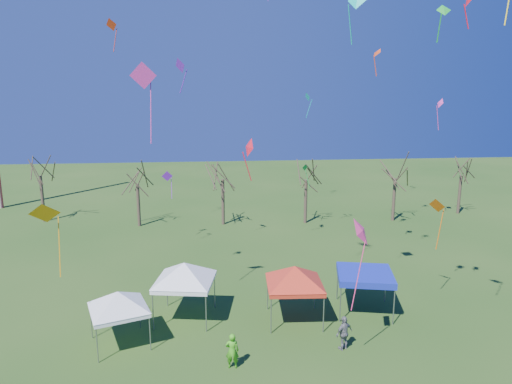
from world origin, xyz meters
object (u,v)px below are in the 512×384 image
Objects in this scene: tree_3 at (306,164)px; tent_blue at (365,275)px; tree_2 at (222,163)px; person_green at (232,351)px; tent_white_west at (118,295)px; tent_red at (295,270)px; tree_0 at (39,159)px; tree_4 at (396,163)px; tree_5 at (462,162)px; person_grey at (344,333)px; tent_white_mid at (184,266)px; tree_1 at (136,169)px.

tent_blue is (-0.61, -19.74, -3.77)m from tree_3.
tree_2 reaches higher than person_green.
tent_white_west is 9.68m from tent_red.
tent_blue is at bearing 8.63° from tent_red.
tree_2 is at bearing -9.24° from tree_0.
tree_0 reaches higher than tree_4.
tree_5 reaches higher than tent_red.
person_grey is at bearing -128.81° from tree_5.
tent_red reaches higher than tent_white_west.
person_green is at bearing -109.59° from tree_3.
tree_0 is 1.07× the size of tree_3.
tent_white_mid is 1.16× the size of tent_blue.
person_grey is (5.79, 1.03, 0.02)m from person_green.
tree_2 is at bearing -85.24° from person_green.
tent_white_mid is at bearing -120.04° from tree_3.
tree_0 is 35.22m from tent_blue.
tree_2 is at bearing 81.78° from tent_white_mid.
tent_blue reaches higher than person_grey.
tent_white_west is (-32.22, -24.06, -2.97)m from tree_5.
tent_white_west is (12.35, -25.38, -3.72)m from tree_0.
tent_white_west is at bearing -170.62° from tent_blue.
tree_4 is at bearing -146.24° from person_grey.
tent_blue is at bearing -116.75° from tree_4.
tent_blue is at bearing -149.89° from person_grey.
tent_blue is 4.86m from person_grey.
tree_3 is 1.00× the size of tree_4.
tent_white_west is 2.01× the size of person_grey.
tree_1 is at bearing 178.15° from tree_2.
tent_blue is at bearing -1.44° from tent_white_mid.
tree_4 is 28.45m from tent_white_mid.
tree_0 is 44.59m from tree_5.
tent_red is (3.40, -20.74, -3.18)m from tree_2.
tree_1 reaches higher than person_green.
tree_2 reaches higher than tent_white_west.
tent_blue is at bearing -130.06° from tree_5.
tree_4 is 4.46× the size of person_green.
tree_2 is 1.84× the size of tent_white_mid.
tree_0 is 4.77× the size of person_green.
tree_5 is 33.39m from person_grey.
tent_white_mid is (-2.86, -19.81, -3.09)m from tree_2.
person_grey is at bearing -164.24° from person_green.
tree_3 is 22.68m from tent_white_mid.
tree_2 is at bearing -1.85° from tree_1.
tent_white_mid reaches higher than person_grey.
tent_white_mid is at bearing -136.65° from tree_4.
tent_white_west is (-23.86, -22.00, -3.30)m from tree_4.
tent_red is (9.54, 1.64, 0.35)m from tent_white_west.
tent_blue is (7.79, -20.07, -3.98)m from tree_2.
tree_2 is at bearing -176.30° from tree_5.
tree_0 reaches higher than person_grey.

